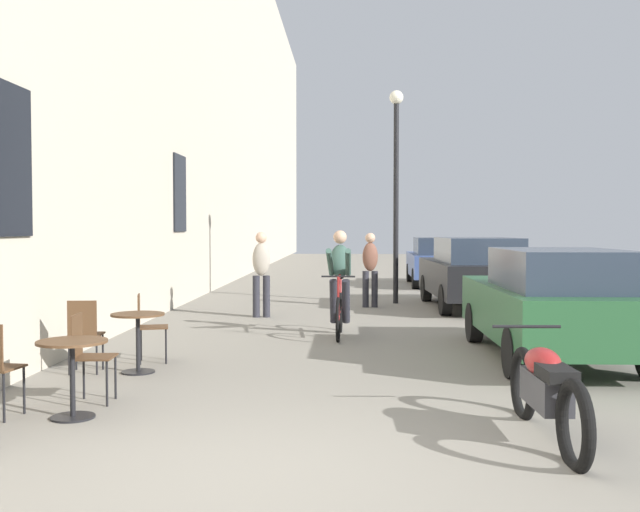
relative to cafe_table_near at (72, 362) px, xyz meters
name	(u,v)px	position (x,y,z in m)	size (l,w,h in m)	color
ground_plane	(269,476)	(1.97, -1.51, -0.52)	(88.00, 88.00, 0.00)	gray
building_facade_left	(194,37)	(-1.48, 12.49, 6.15)	(0.54, 68.00, 13.35)	#B7AD99
cafe_table_near	(72,362)	(0.00, 0.00, 0.00)	(0.64, 0.64, 0.72)	black
cafe_chair_near_toward_street	(87,351)	(-0.08, 0.60, 0.00)	(0.40, 0.40, 0.89)	black
cafe_table_mid	(138,330)	(-0.01, 2.13, 0.00)	(0.64, 0.64, 0.72)	black
cafe_chair_mid_toward_street	(84,331)	(-0.63, 2.05, 0.00)	(0.42, 0.42, 0.89)	black
cafe_chair_mid_toward_wall	(147,323)	(-0.08, 2.81, 0.00)	(0.46, 0.46, 0.89)	black
cyclist_on_bicycle	(340,286)	(2.39, 5.32, 0.29)	(0.52, 1.76, 1.74)	black
pedestrian_near	(261,269)	(0.83, 7.70, 0.42)	(0.36, 0.27, 1.67)	#26262D
pedestrian_mid	(370,265)	(3.01, 9.59, 0.40)	(0.36, 0.27, 1.64)	#26262D
street_lamp	(396,169)	(3.63, 10.46, 2.59)	(0.32, 0.32, 4.90)	black
parked_car_nearest	(553,302)	(5.25, 3.21, 0.25)	(1.76, 4.15, 1.48)	#23512D
parked_car_second	(474,272)	(5.25, 9.43, 0.28)	(1.93, 4.38, 1.54)	black
parked_car_third	(438,261)	(5.25, 15.74, 0.24)	(1.81, 4.14, 1.46)	#384C84
parked_motorcycle	(547,390)	(4.18, -0.50, -0.12)	(0.62, 2.15, 0.92)	black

